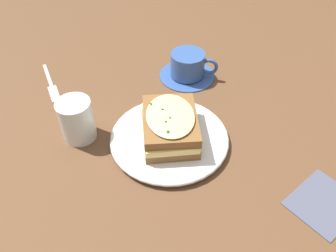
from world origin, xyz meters
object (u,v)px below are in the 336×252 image
teacup_with_saucer (188,66)px  napkin (324,202)px  fork (52,86)px  dinner_plate (168,137)px  water_glass (77,120)px  sandwich (169,125)px

teacup_with_saucer → napkin: teacup_with_saucer is taller
fork → teacup_with_saucer: bearing=162.6°
fork → dinner_plate: bearing=122.6°
dinner_plate → water_glass: 0.20m
fork → napkin: (0.07, -0.69, 0.00)m
dinner_plate → teacup_with_saucer: size_ratio=1.71×
dinner_plate → napkin: 0.33m
dinner_plate → water_glass: (-0.10, 0.17, 0.04)m
sandwich → teacup_with_saucer: (0.22, 0.10, -0.02)m
dinner_plate → fork: dinner_plate is taller
fork → napkin: same height
sandwich → teacup_with_saucer: bearing=24.3°
napkin → water_glass: bearing=106.7°
sandwich → dinner_plate: bearing=164.2°
teacup_with_saucer → napkin: size_ratio=1.21×
dinner_plate → napkin: bearing=-82.3°
teacup_with_saucer → fork: 0.36m
sandwich → teacup_with_saucer: 0.25m
teacup_with_saucer → sandwich: bearing=-90.1°
sandwich → water_glass: bearing=122.3°
sandwich → napkin: (0.04, -0.33, -0.05)m
dinner_plate → teacup_with_saucer: teacup_with_saucer is taller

